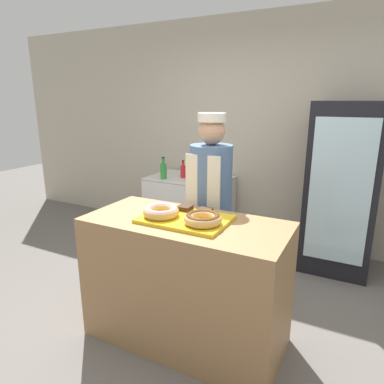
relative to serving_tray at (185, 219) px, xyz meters
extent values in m
plane|color=#66605B|center=(0.00, 0.00, -0.95)|extent=(14.00, 14.00, 0.00)
cube|color=#BCB29E|center=(0.00, 2.13, 0.40)|extent=(8.00, 0.06, 2.70)
cube|color=#997047|center=(0.00, 0.00, -0.48)|extent=(1.42, 0.66, 0.94)
cube|color=yellow|center=(0.00, 0.00, 0.00)|extent=(0.59, 0.42, 0.02)
torus|color=tan|center=(-0.16, -0.06, 0.04)|extent=(0.25, 0.25, 0.06)
torus|color=#EFADC6|center=(-0.16, -0.06, 0.06)|extent=(0.23, 0.23, 0.04)
torus|color=tan|center=(0.16, -0.06, 0.04)|extent=(0.25, 0.25, 0.06)
torus|color=brown|center=(0.16, -0.06, 0.06)|extent=(0.23, 0.23, 0.04)
cube|color=#382111|center=(-0.08, 0.14, 0.03)|extent=(0.10, 0.10, 0.03)
cube|color=#382111|center=(0.08, 0.14, 0.03)|extent=(0.10, 0.10, 0.03)
cylinder|color=#4C4C51|center=(-0.07, 0.57, -0.55)|extent=(0.25, 0.25, 0.79)
cylinder|color=#4C6B99|center=(-0.07, 0.57, 0.14)|extent=(0.35, 0.35, 0.59)
cube|color=silver|center=(-0.07, 0.41, -0.25)|extent=(0.30, 0.02, 1.25)
sphere|color=tan|center=(-0.07, 0.57, 0.55)|extent=(0.21, 0.21, 0.21)
cylinder|color=white|center=(-0.07, 0.57, 0.66)|extent=(0.23, 0.23, 0.07)
cube|color=black|center=(0.87, 1.74, -0.08)|extent=(0.66, 0.62, 1.73)
cube|color=silver|center=(0.87, 1.42, -0.05)|extent=(0.54, 0.02, 1.38)
cube|color=silver|center=(-0.88, 1.74, -0.55)|extent=(1.00, 0.67, 0.80)
cube|color=gray|center=(-0.88, 1.74, -0.17)|extent=(1.00, 0.67, 0.01)
cylinder|color=#2D8C38|center=(-1.12, 1.51, -0.06)|extent=(0.08, 0.08, 0.18)
cylinder|color=#2D8C38|center=(-1.12, 1.51, 0.07)|extent=(0.04, 0.04, 0.07)
cylinder|color=black|center=(-1.12, 1.51, 0.11)|extent=(0.04, 0.04, 0.01)
cylinder|color=#2D8C38|center=(-0.91, 1.91, -0.07)|extent=(0.07, 0.07, 0.16)
cylinder|color=#2D8C38|center=(-0.91, 1.91, 0.05)|extent=(0.03, 0.03, 0.06)
cylinder|color=black|center=(-0.91, 1.91, 0.08)|extent=(0.03, 0.03, 0.01)
cylinder|color=red|center=(-0.94, 1.68, -0.07)|extent=(0.07, 0.07, 0.15)
cylinder|color=red|center=(-0.94, 1.68, 0.03)|extent=(0.03, 0.03, 0.06)
cylinder|color=black|center=(-0.94, 1.68, 0.07)|extent=(0.03, 0.03, 0.01)
cylinder|color=orange|center=(-0.91, 1.82, -0.08)|extent=(0.08, 0.08, 0.14)
cylinder|color=orange|center=(-0.91, 1.82, 0.02)|extent=(0.03, 0.03, 0.06)
cylinder|color=black|center=(-0.91, 1.82, 0.06)|extent=(0.04, 0.04, 0.01)
camera|label=1|loc=(1.06, -1.95, 0.80)|focal=32.00mm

